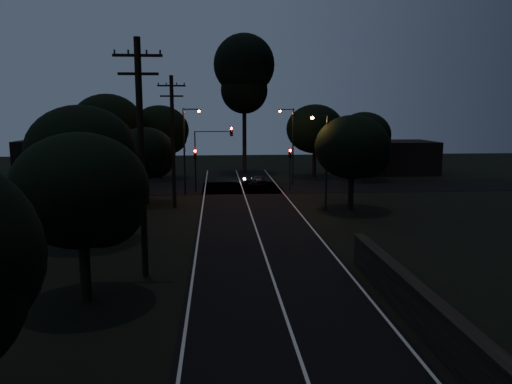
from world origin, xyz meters
TOP-DOWN VIEW (x-y plane):
  - road_surface at (0.00, 31.12)m, footprint 60.00×70.00m
  - utility_pole_mid at (-6.00, 15.00)m, footprint 2.20×0.30m
  - utility_pole_far at (-6.00, 32.00)m, footprint 2.20×0.30m
  - tree_left_b at (-7.81, 11.89)m, footprint 5.47×5.47m
  - tree_left_c at (-10.27, 21.87)m, footprint 6.43×6.43m
  - tree_left_d at (-8.32, 33.90)m, footprint 5.07×5.07m
  - tree_far_nw at (-8.77, 49.87)m, footprint 6.63×6.63m
  - tree_far_w at (-13.74, 45.85)m, footprint 7.48×7.48m
  - tree_far_ne at (9.24, 49.86)m, footprint 6.73×6.73m
  - tree_far_e at (14.21, 46.88)m, footprint 6.02×6.02m
  - tree_right_a at (8.21, 29.88)m, footprint 5.87×5.87m
  - tall_pine at (1.00, 55.00)m, footprint 7.55×7.55m
  - building_left at (-20.00, 52.00)m, footprint 10.00×8.00m
  - building_right at (20.00, 53.00)m, footprint 9.00×7.00m
  - signal_left at (-4.60, 39.99)m, footprint 0.28×0.35m
  - signal_right at (4.60, 39.99)m, footprint 0.28×0.35m
  - signal_mast at (-2.91, 39.99)m, footprint 3.70×0.35m
  - streetlight_a at (-5.31, 38.00)m, footprint 1.66×0.26m
  - streetlight_b at (5.31, 44.00)m, footprint 1.66×0.26m
  - streetlight_c at (5.83, 30.00)m, footprint 1.46×0.26m
  - car at (1.48, 43.10)m, footprint 2.44×3.65m

SIDE VIEW (x-z plane):
  - road_surface at x=0.00m, z-range 0.00..0.03m
  - car at x=1.48m, z-range 0.00..1.16m
  - building_right at x=20.00m, z-range 0.00..4.00m
  - building_left at x=-20.00m, z-range 0.00..4.40m
  - signal_left at x=-4.60m, z-range 0.79..4.89m
  - signal_right at x=4.60m, z-range 0.79..4.89m
  - tree_left_d at x=-8.32m, z-range 0.95..7.38m
  - signal_mast at x=-2.91m, z-range 1.21..7.46m
  - streetlight_c at x=5.83m, z-range 0.60..8.10m
  - tree_left_b at x=-7.81m, z-range 1.03..7.99m
  - streetlight_a at x=-5.31m, z-range 0.64..8.64m
  - streetlight_b at x=5.31m, z-range 0.64..8.64m
  - tree_right_a at x=8.21m, z-range 1.11..8.56m
  - tree_far_e at x=14.21m, z-range 1.13..8.77m
  - tree_left_c at x=-10.27m, z-range 1.19..9.32m
  - tree_far_nw at x=-8.77m, z-range 1.24..9.63m
  - utility_pole_far at x=-6.00m, z-range 0.23..10.73m
  - tree_far_ne at x=9.24m, z-range 1.25..9.77m
  - utility_pole_mid at x=-6.00m, z-range 0.24..11.24m
  - tree_far_w at x=-13.74m, z-range 1.43..10.97m
  - tall_pine at x=1.00m, z-range 3.80..20.97m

